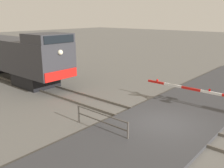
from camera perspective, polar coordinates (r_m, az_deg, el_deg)
name	(u,v)px	position (r m, az deg, el deg)	size (l,w,h in m)	color
ground_plane	(163,126)	(12.88, 11.81, -9.44)	(160.00, 160.00, 0.00)	#605E59
rail_track_left	(156,129)	(12.28, 10.16, -10.25)	(0.08, 80.00, 0.15)	#59544C
rail_track_right	(170,120)	(13.43, 13.33, -8.11)	(0.08, 80.00, 0.15)	#59544C
road_surface	(163,124)	(12.84, 11.83, -9.10)	(36.00, 4.92, 0.17)	#38383A
locomotive	(10,54)	(23.37, -22.65, 6.34)	(2.89, 14.91, 4.18)	black
guard_railing	(101,119)	(11.78, -2.53, -8.17)	(0.08, 3.27, 0.95)	#4C4742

